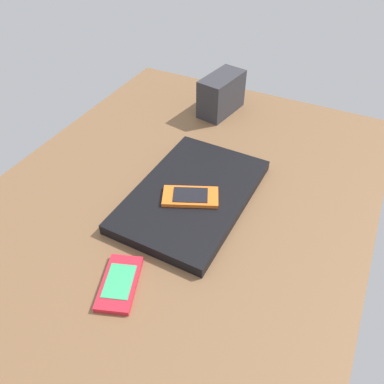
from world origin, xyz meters
TOP-DOWN VIEW (x-y plane):
  - desk_surface at (0.00, 0.00)cm, footprint 120.00×80.00cm
  - laptop_closed at (7.73, -3.04)cm, footprint 35.24×23.29cm
  - cell_phone_on_laptop at (5.53, -3.78)cm, footprint 9.93×12.81cm
  - cell_phone_on_desk at (-17.37, -1.50)cm, footprint 12.69×9.39cm
  - desk_organizer at (44.29, 5.97)cm, footprint 15.10×9.45cm

SIDE VIEW (x-z plane):
  - desk_surface at x=0.00cm, z-range 0.00..3.00cm
  - cell_phone_on_desk at x=-17.37cm, z-range 2.97..4.16cm
  - laptop_closed at x=7.73cm, z-range 3.00..5.38cm
  - cell_phone_on_laptop at x=5.53cm, z-range 5.35..6.32cm
  - desk_organizer at x=44.29cm, z-range 3.00..13.71cm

